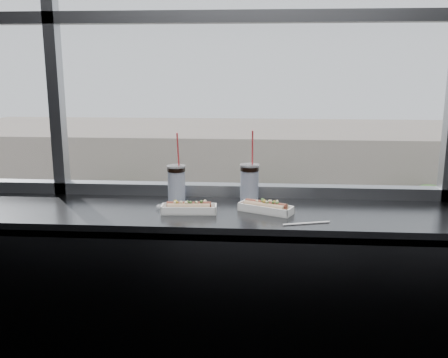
# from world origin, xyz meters

# --- Properties ---
(wall_back_lower) EXTENTS (6.00, 0.00, 6.00)m
(wall_back_lower) POSITION_xyz_m (0.00, 1.50, 0.55)
(wall_back_lower) COLOR black
(wall_back_lower) RESTS_ON ground
(counter) EXTENTS (6.00, 0.55, 0.06)m
(counter) POSITION_xyz_m (0.00, 1.23, 1.07)
(counter) COLOR #4B4D4F
(counter) RESTS_ON ground
(counter_fascia) EXTENTS (6.00, 0.04, 1.04)m
(counter_fascia) POSITION_xyz_m (0.00, 0.97, 0.55)
(counter_fascia) COLOR #4B4D4F
(counter_fascia) RESTS_ON ground
(hotdog_tray_left) EXTENTS (0.26, 0.10, 0.06)m
(hotdog_tray_left) POSITION_xyz_m (-0.27, 1.16, 1.13)
(hotdog_tray_left) COLOR white
(hotdog_tray_left) RESTS_ON counter
(hotdog_tray_right) EXTENTS (0.27, 0.18, 0.06)m
(hotdog_tray_right) POSITION_xyz_m (0.09, 1.20, 1.13)
(hotdog_tray_right) COLOR white
(hotdog_tray_right) RESTS_ON counter
(soda_cup_left) EXTENTS (0.10, 0.10, 0.35)m
(soda_cup_left) POSITION_xyz_m (-0.36, 1.36, 1.20)
(soda_cup_left) COLOR white
(soda_cup_left) RESTS_ON counter
(soda_cup_right) EXTENTS (0.10, 0.10, 0.36)m
(soda_cup_right) POSITION_xyz_m (0.01, 1.38, 1.21)
(soda_cup_right) COLOR white
(soda_cup_right) RESTS_ON counter
(loose_straw) EXTENTS (0.21, 0.07, 0.01)m
(loose_straw) POSITION_xyz_m (0.26, 1.03, 1.10)
(loose_straw) COLOR white
(loose_straw) RESTS_ON counter
(wrapper) EXTENTS (0.10, 0.07, 0.02)m
(wrapper) POSITION_xyz_m (-0.38, 1.22, 1.11)
(wrapper) COLOR silver
(wrapper) RESTS_ON counter
(plaza_ground) EXTENTS (120.00, 120.00, 0.00)m
(plaza_ground) POSITION_xyz_m (0.00, 45.00, -11.00)
(plaza_ground) COLOR #B6B3A5
(plaza_ground) RESTS_ON ground
(street_asphalt) EXTENTS (80.00, 10.00, 0.06)m
(street_asphalt) POSITION_xyz_m (0.00, 21.50, -10.97)
(street_asphalt) COLOR black
(street_asphalt) RESTS_ON plaza_ground
(far_sidewalk) EXTENTS (80.00, 6.00, 0.04)m
(far_sidewalk) POSITION_xyz_m (0.00, 29.50, -10.98)
(far_sidewalk) COLOR #B6B3A5
(far_sidewalk) RESTS_ON plaza_ground
(far_building) EXTENTS (50.00, 14.00, 8.00)m
(far_building) POSITION_xyz_m (0.00, 39.50, -7.00)
(far_building) COLOR gray
(far_building) RESTS_ON plaza_ground
(car_far_b) EXTENTS (2.64, 5.72, 1.87)m
(car_far_b) POSITION_xyz_m (0.31, 25.50, -10.01)
(car_far_b) COLOR #5A261B
(car_far_b) RESTS_ON street_asphalt
(car_near_b) EXTENTS (3.53, 6.94, 2.22)m
(car_near_b) POSITION_xyz_m (-7.05, 17.50, -9.83)
(car_near_b) COLOR #2E2A29
(car_near_b) RESTS_ON street_asphalt
(car_far_a) EXTENTS (3.44, 6.96, 2.24)m
(car_far_a) POSITION_xyz_m (-11.87, 25.50, -9.82)
(car_far_a) COLOR #372D30
(car_far_a) RESTS_ON street_asphalt
(pedestrian_b) EXTENTS (0.96, 0.72, 2.15)m
(pedestrian_b) POSITION_xyz_m (-0.90, 30.28, -9.88)
(pedestrian_b) COLOR #66605B
(pedestrian_b) RESTS_ON far_sidewalk
(pedestrian_d) EXTENTS (0.66, 0.89, 1.99)m
(pedestrian_d) POSITION_xyz_m (10.34, 30.18, -9.96)
(pedestrian_d) COLOR #66605B
(pedestrian_d) RESTS_ON far_sidewalk
(pedestrian_c) EXTENTS (1.00, 0.75, 2.26)m
(pedestrian_c) POSITION_xyz_m (4.95, 29.34, -9.83)
(pedestrian_c) COLOR #66605B
(pedestrian_c) RESTS_ON far_sidewalk
(pedestrian_a) EXTENTS (0.88, 0.66, 1.98)m
(pedestrian_a) POSITION_xyz_m (-6.02, 29.06, -9.97)
(pedestrian_a) COLOR #66605B
(pedestrian_a) RESTS_ON far_sidewalk
(tree_left) EXTENTS (3.53, 3.53, 5.52)m
(tree_left) POSITION_xyz_m (-9.11, 29.50, -7.25)
(tree_left) COLOR #47382B
(tree_left) RESTS_ON far_sidewalk
(tree_center) EXTENTS (3.51, 3.51, 5.48)m
(tree_center) POSITION_xyz_m (0.89, 29.50, -7.28)
(tree_center) COLOR #47382B
(tree_center) RESTS_ON far_sidewalk
(tree_right) EXTENTS (3.67, 3.67, 5.73)m
(tree_right) POSITION_xyz_m (10.45, 29.50, -7.11)
(tree_right) COLOR #47382B
(tree_right) RESTS_ON far_sidewalk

